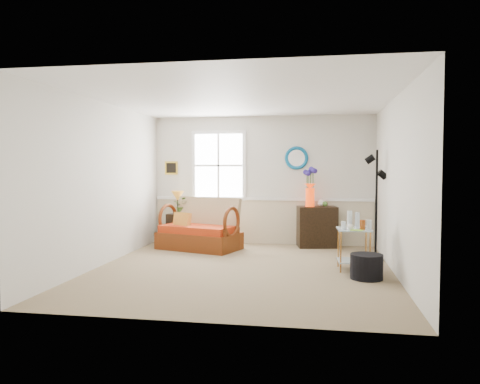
% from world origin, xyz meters
% --- Properties ---
extents(floor, '(4.50, 5.00, 0.01)m').
position_xyz_m(floor, '(0.00, 0.00, 0.00)').
color(floor, '#7E6649').
rests_on(floor, ground).
extents(ceiling, '(4.50, 5.00, 0.01)m').
position_xyz_m(ceiling, '(0.00, 0.00, 2.60)').
color(ceiling, white).
rests_on(ceiling, walls).
extents(walls, '(4.51, 5.01, 2.60)m').
position_xyz_m(walls, '(0.00, 0.00, 1.30)').
color(walls, beige).
rests_on(walls, floor).
extents(wainscot, '(4.46, 0.02, 0.90)m').
position_xyz_m(wainscot, '(0.00, 2.48, 0.45)').
color(wainscot, '#C1B495').
rests_on(wainscot, walls).
extents(chair_rail, '(4.46, 0.04, 0.06)m').
position_xyz_m(chair_rail, '(0.00, 2.47, 0.92)').
color(chair_rail, white).
rests_on(chair_rail, walls).
extents(window, '(1.14, 0.06, 1.44)m').
position_xyz_m(window, '(-0.90, 2.47, 1.60)').
color(window, white).
rests_on(window, walls).
extents(picture, '(0.28, 0.03, 0.28)m').
position_xyz_m(picture, '(-1.92, 2.48, 1.55)').
color(picture, '#B6922A').
rests_on(picture, walls).
extents(mirror, '(0.47, 0.07, 0.47)m').
position_xyz_m(mirror, '(0.70, 2.48, 1.75)').
color(mirror, '#0976AE').
rests_on(mirror, walls).
extents(loveseat, '(1.68, 1.26, 0.98)m').
position_xyz_m(loveseat, '(-1.10, 1.63, 0.49)').
color(loveseat, '#64220B').
rests_on(loveseat, floor).
extents(throw_pillow, '(0.38, 0.27, 0.38)m').
position_xyz_m(throw_pillow, '(-1.43, 1.59, 0.51)').
color(throw_pillow, orange).
rests_on(throw_pillow, loveseat).
extents(lamp_stand, '(0.44, 0.44, 0.61)m').
position_xyz_m(lamp_stand, '(-1.72, 2.22, 0.30)').
color(lamp_stand, black).
rests_on(lamp_stand, floor).
extents(table_lamp, '(0.26, 0.26, 0.47)m').
position_xyz_m(table_lamp, '(-1.72, 2.25, 0.84)').
color(table_lamp, '#B26E1F').
rests_on(table_lamp, lamp_stand).
extents(potted_plant, '(0.40, 0.43, 0.28)m').
position_xyz_m(potted_plant, '(-1.59, 2.16, 0.75)').
color(potted_plant, '#3C6326').
rests_on(potted_plant, lamp_stand).
extents(cabinet, '(0.82, 0.61, 0.80)m').
position_xyz_m(cabinet, '(1.12, 2.26, 0.40)').
color(cabinet, black).
rests_on(cabinet, floor).
extents(flower_vase, '(0.24, 0.24, 0.75)m').
position_xyz_m(flower_vase, '(0.98, 2.22, 1.17)').
color(flower_vase, red).
rests_on(flower_vase, cabinet).
extents(side_table, '(0.52, 0.52, 0.63)m').
position_xyz_m(side_table, '(1.68, 0.23, 0.32)').
color(side_table, '#A86C2C').
rests_on(side_table, floor).
extents(tabletop_items, '(0.55, 0.55, 0.26)m').
position_xyz_m(tabletop_items, '(1.71, 0.19, 0.76)').
color(tabletop_items, silver).
rests_on(tabletop_items, side_table).
extents(floor_lamp, '(0.32, 0.32, 1.85)m').
position_xyz_m(floor_lamp, '(2.10, 1.08, 0.93)').
color(floor_lamp, black).
rests_on(floor_lamp, floor).
extents(ottoman, '(0.57, 0.57, 0.35)m').
position_xyz_m(ottoman, '(1.81, -0.32, 0.17)').
color(ottoman, black).
rests_on(ottoman, floor).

